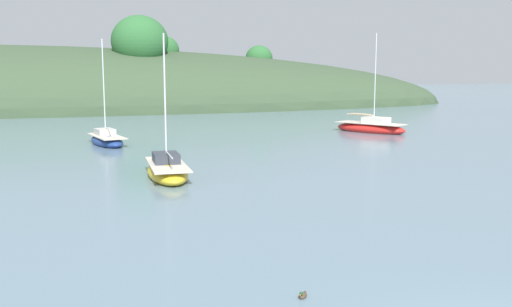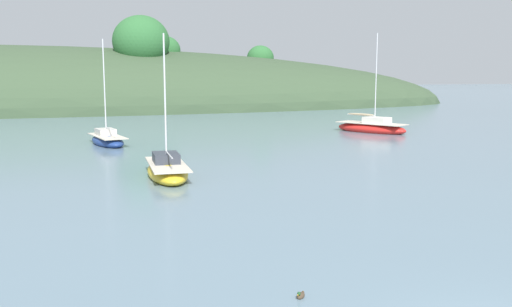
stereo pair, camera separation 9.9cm
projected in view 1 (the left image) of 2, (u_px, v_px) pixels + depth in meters
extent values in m
ellipsoid|color=#2D6633|center=(259.00, 58.00, 93.93)|extent=(4.53, 4.11, 4.11)
ellipsoid|color=#2D6633|center=(140.00, 41.00, 80.03)|extent=(8.07, 7.34, 7.34)
ellipsoid|color=#2D6633|center=(164.00, 50.00, 85.13)|extent=(4.68, 4.26, 4.26)
ellipsoid|color=navy|center=(107.00, 141.00, 42.91)|extent=(3.28, 5.99, 0.91)
cube|color=beige|center=(107.00, 136.00, 42.85)|extent=(3.02, 5.51, 0.06)
cube|color=beige|center=(105.00, 132.00, 43.21)|extent=(1.67, 2.07, 0.52)
cylinder|color=silver|center=(104.00, 88.00, 42.57)|extent=(0.09, 0.09, 7.30)
cylinder|color=silver|center=(110.00, 129.00, 41.98)|extent=(0.66, 2.33, 0.07)
ellipsoid|color=gold|center=(167.00, 172.00, 29.73)|extent=(2.07, 5.99, 0.96)
cube|color=beige|center=(167.00, 164.00, 29.67)|extent=(1.91, 5.51, 0.06)
cube|color=#333842|center=(166.00, 158.00, 30.08)|extent=(1.33, 1.92, 0.53)
cylinder|color=silver|center=(165.00, 99.00, 29.45)|extent=(0.09, 0.09, 6.82)
cylinder|color=silver|center=(169.00, 155.00, 28.66)|extent=(0.09, 2.51, 0.07)
ellipsoid|color=red|center=(370.00, 129.00, 51.78)|extent=(5.77, 7.19, 1.12)
cube|color=beige|center=(370.00, 123.00, 51.70)|extent=(5.31, 6.61, 0.06)
cube|color=silver|center=(376.00, 120.00, 51.29)|extent=(2.51, 2.72, 0.59)
cylinder|color=silver|center=(375.00, 79.00, 50.88)|extent=(0.09, 0.09, 8.13)
cylinder|color=silver|center=(360.00, 115.00, 52.34)|extent=(1.64, 2.52, 0.07)
ellipsoid|color=tan|center=(360.00, 114.00, 52.34)|extent=(1.69, 2.49, 0.20)
ellipsoid|color=#473828|center=(303.00, 296.00, 13.96)|extent=(0.35, 0.38, 0.16)
sphere|color=#1E4723|center=(301.00, 294.00, 13.81)|extent=(0.09, 0.09, 0.09)
cone|color=gold|center=(300.00, 295.00, 13.75)|extent=(0.06, 0.06, 0.04)
cone|color=#473828|center=(305.00, 292.00, 14.10)|extent=(0.10, 0.10, 0.08)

